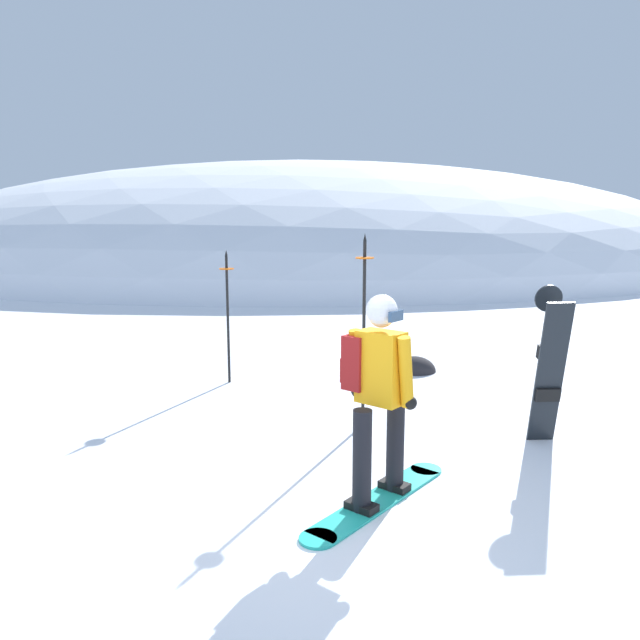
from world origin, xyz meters
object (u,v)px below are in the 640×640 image
spare_snowboard (549,365)px  piste_marker_far (364,319)px  rock_dark (414,371)px  piste_marker_near (228,308)px  snowboarder_main (377,393)px

spare_snowboard → piste_marker_far: piste_marker_far is taller
rock_dark → piste_marker_near: bearing=-170.8°
spare_snowboard → piste_marker_near: bearing=143.6°
snowboarder_main → spare_snowboard: size_ratio=1.05×
piste_marker_far → piste_marker_near: bearing=131.2°
snowboarder_main → rock_dark: 4.41m
snowboarder_main → piste_marker_far: bearing=86.0°
piste_marker_far → rock_dark: size_ratio=3.27×
rock_dark → snowboarder_main: bearing=-106.2°
piste_marker_far → snowboarder_main: bearing=-94.0°
snowboarder_main → rock_dark: (1.20, 4.14, -0.92)m
spare_snowboard → rock_dark: spare_snowboard is taller
snowboarder_main → spare_snowboard: (1.92, 1.16, -0.09)m
spare_snowboard → snowboarder_main: bearing=-149.0°
spare_snowboard → piste_marker_far: bearing=160.0°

